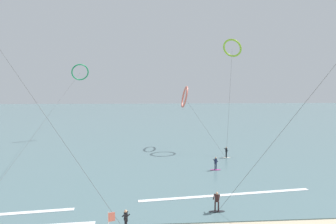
{
  "coord_description": "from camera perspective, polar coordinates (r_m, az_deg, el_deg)",
  "views": [
    {
      "loc": [
        -2.38,
        -11.73,
        10.21
      ],
      "look_at": [
        0.0,
        22.93,
        7.5
      ],
      "focal_mm": 28.51,
      "sensor_mm": 36.0,
      "label": 1
    }
  ],
  "objects": [
    {
      "name": "surfer_magenta",
      "position": [
        35.47,
        10.15,
        -10.96
      ],
      "size": [
        1.4,
        0.73,
        1.7
      ],
      "rotation": [
        0.0,
        0.0,
        3.89
      ],
      "color": "#CC288E",
      "rests_on": "ground"
    },
    {
      "name": "kite_coral",
      "position": [
        49.22,
        3.57,
        3.22
      ],
      "size": [
        5.83,
        11.57,
        11.2
      ],
      "rotation": [
        0.0,
        0.0,
        4.74
      ],
      "color": "#EA7260",
      "rests_on": "ground"
    },
    {
      "name": "surfer_ivory",
      "position": [
        42.06,
        12.35,
        -8.54
      ],
      "size": [
        1.4,
        0.59,
        1.7
      ],
      "rotation": [
        0.0,
        0.0,
        4.74
      ],
      "color": "silver",
      "rests_on": "ground"
    },
    {
      "name": "kite_lime",
      "position": [
        50.64,
        13.56,
        13.13
      ],
      "size": [
        5.3,
        10.48,
        19.54
      ],
      "rotation": [
        0.0,
        0.0,
        2.39
      ],
      "color": "#8CC62D",
      "rests_on": "ground"
    },
    {
      "name": "surfer_charcoal",
      "position": [
        24.03,
        10.39,
        -18.6
      ],
      "size": [
        1.4,
        0.68,
        1.7
      ],
      "rotation": [
        0.0,
        0.0,
        2.69
      ],
      "color": "black",
      "rests_on": "ground"
    },
    {
      "name": "surfer_violet",
      "position": [
        21.06,
        -9.0,
        -22.3
      ],
      "size": [
        1.4,
        0.68,
        1.7
      ],
      "rotation": [
        0.0,
        0.0,
        1.94
      ],
      "color": "purple",
      "rests_on": "ground"
    },
    {
      "name": "beach_flag",
      "position": [
        19.42,
        -12.29,
        -22.15
      ],
      "size": [
        0.47,
        0.14,
        2.3
      ],
      "color": "silver",
      "rests_on": "ground"
    },
    {
      "name": "sea_water",
      "position": [
        120.11,
        -2.78,
        -0.4
      ],
      "size": [
        400.0,
        200.0,
        0.08
      ],
      "primitive_type": "cube",
      "color": "slate",
      "rests_on": "ground"
    },
    {
      "name": "wave_crest_mid",
      "position": [
        26.67,
        -28.75,
        -18.47
      ],
      "size": [
        8.31,
        1.36,
        0.12
      ],
      "primitive_type": "cube",
      "rotation": [
        0.0,
        0.0,
        0.1
      ],
      "color": "white",
      "rests_on": "ground"
    },
    {
      "name": "wave_crest_far",
      "position": [
        27.9,
        12.6,
        -16.98
      ],
      "size": [
        17.38,
        2.39,
        0.12
      ],
      "primitive_type": "cube",
      "rotation": [
        0.0,
        0.0,
        0.11
      ],
      "color": "white",
      "rests_on": "ground"
    },
    {
      "name": "kite_emerald",
      "position": [
        61.27,
        -18.3,
        8.05
      ],
      "size": [
        3.98,
        38.22,
        16.09
      ],
      "rotation": [
        0.0,
        0.0,
        3.59
      ],
      "color": "#199351",
      "rests_on": "ground"
    }
  ]
}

